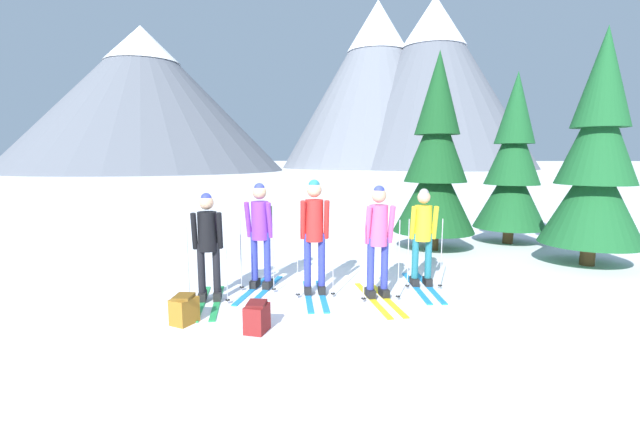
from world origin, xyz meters
The scene contains 12 objects.
ground_plane centered at (0.00, 0.00, 0.00)m, with size 400.00×400.00×0.00m, color white.
skier_in_black centered at (-1.54, -0.47, 0.91)m, with size 0.63×1.61×1.63m.
skier_in_purple centered at (-0.89, 0.21, 0.98)m, with size 0.61×1.66×1.73m.
skier_in_red centered at (0.01, -0.06, 1.00)m, with size 0.60×1.60×1.80m.
skier_in_pink centered at (0.98, -0.16, 0.94)m, with size 0.72×1.70×1.72m.
skier_in_yellow centered at (1.75, 0.50, 0.88)m, with size 0.61×1.76×1.63m.
pine_tree_near centered at (5.28, 2.18, 2.08)m, with size 1.88×1.88×4.55m.
pine_tree_mid centered at (2.48, 3.46, 2.03)m, with size 1.84×1.84×4.45m.
pine_tree_far centered at (4.49, 4.36, 1.89)m, with size 1.71×1.71×4.14m.
backpack_on_snow_front centered at (-0.59, -1.59, 0.19)m, with size 0.30×0.36×0.38m.
backpack_on_snow_beside centered at (-1.59, -1.39, 0.19)m, with size 0.35×0.39×0.38m.
mountain_ridge_distant centered at (-1.87, 70.87, 13.74)m, with size 82.95×57.60×29.99m.
Camera 1 is at (0.53, -6.72, 2.15)m, focal length 24.75 mm.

